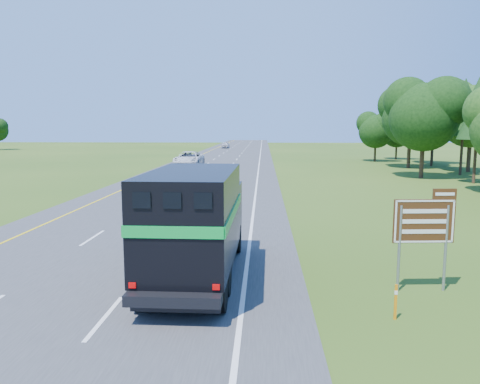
{
  "coord_description": "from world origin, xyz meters",
  "views": [
    {
      "loc": [
        6.09,
        -9.85,
        5.14
      ],
      "look_at": [
        4.84,
        15.16,
        1.66
      ],
      "focal_mm": 35.0,
      "sensor_mm": 36.0,
      "label": 1
    }
  ],
  "objects_px": {
    "white_suv": "(189,159)",
    "far_car": "(225,145)",
    "horse_truck": "(196,220)",
    "exit_sign": "(425,225)"
  },
  "relations": [
    {
      "from": "horse_truck",
      "to": "white_suv",
      "type": "bearing_deg",
      "value": 100.15
    },
    {
      "from": "white_suv",
      "to": "exit_sign",
      "type": "relative_size",
      "value": 2.15
    },
    {
      "from": "exit_sign",
      "to": "horse_truck",
      "type": "bearing_deg",
      "value": 169.13
    },
    {
      "from": "exit_sign",
      "to": "white_suv",
      "type": "bearing_deg",
      "value": 103.21
    },
    {
      "from": "far_car",
      "to": "horse_truck",
      "type": "bearing_deg",
      "value": -85.41
    },
    {
      "from": "horse_truck",
      "to": "far_car",
      "type": "xyz_separation_m",
      "value": [
        -7.12,
        100.1,
        -1.26
      ]
    },
    {
      "from": "horse_truck",
      "to": "exit_sign",
      "type": "bearing_deg",
      "value": -5.61
    },
    {
      "from": "far_car",
      "to": "exit_sign",
      "type": "distance_m",
      "value": 101.95
    },
    {
      "from": "white_suv",
      "to": "far_car",
      "type": "relative_size",
      "value": 1.62
    },
    {
      "from": "far_car",
      "to": "exit_sign",
      "type": "height_order",
      "value": "exit_sign"
    }
  ]
}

